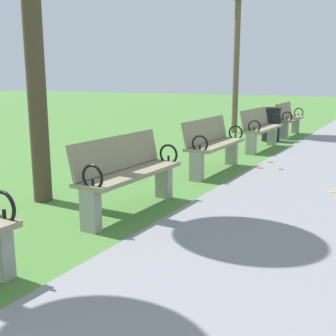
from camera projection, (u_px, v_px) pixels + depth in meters
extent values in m
cube|color=#99968E|center=(0.00, 251.00, 3.37)|extent=(0.20, 0.13, 0.45)
torus|color=black|center=(4.00, 207.00, 3.28)|extent=(0.27, 0.04, 0.27)
cylinder|color=black|center=(4.00, 217.00, 3.30)|extent=(0.03, 0.03, 0.12)
cube|color=gray|center=(131.00, 173.00, 4.96)|extent=(0.47, 1.61, 0.05)
cube|color=gray|center=(118.00, 153.00, 5.01)|extent=(0.15, 1.60, 0.40)
cube|color=#99968E|center=(91.00, 211.00, 4.39)|extent=(0.20, 0.12, 0.45)
cube|color=#99968E|center=(164.00, 181.00, 5.64)|extent=(0.20, 0.12, 0.45)
torus|color=black|center=(93.00, 177.00, 4.27)|extent=(0.27, 0.04, 0.27)
cylinder|color=black|center=(93.00, 185.00, 4.28)|extent=(0.03, 0.03, 0.12)
torus|color=black|center=(168.00, 154.00, 5.55)|extent=(0.27, 0.04, 0.27)
cylinder|color=black|center=(168.00, 160.00, 5.57)|extent=(0.03, 0.03, 0.12)
cube|color=gray|center=(216.00, 144.00, 7.12)|extent=(0.45, 1.60, 0.05)
cube|color=gray|center=(206.00, 130.00, 7.17)|extent=(0.13, 1.60, 0.40)
cube|color=#99968E|center=(197.00, 167.00, 6.54)|extent=(0.20, 0.12, 0.45)
cube|color=#99968E|center=(232.00, 152.00, 7.81)|extent=(0.20, 0.12, 0.45)
torus|color=black|center=(200.00, 144.00, 6.42)|extent=(0.27, 0.03, 0.27)
cylinder|color=black|center=(200.00, 149.00, 6.44)|extent=(0.03, 0.03, 0.12)
torus|color=black|center=(236.00, 133.00, 7.72)|extent=(0.27, 0.03, 0.27)
cylinder|color=black|center=(236.00, 137.00, 7.73)|extent=(0.03, 0.03, 0.12)
cube|color=gray|center=(263.00, 128.00, 9.38)|extent=(0.46, 1.61, 0.05)
cube|color=gray|center=(255.00, 118.00, 9.43)|extent=(0.14, 1.60, 0.40)
cube|color=#99968E|center=(251.00, 144.00, 8.81)|extent=(0.20, 0.12, 0.45)
cube|color=#99968E|center=(272.00, 136.00, 10.06)|extent=(0.20, 0.12, 0.45)
torus|color=black|center=(254.00, 127.00, 8.69)|extent=(0.27, 0.03, 0.27)
cylinder|color=black|center=(254.00, 130.00, 8.70)|extent=(0.03, 0.03, 0.12)
torus|color=black|center=(275.00, 120.00, 9.98)|extent=(0.27, 0.03, 0.27)
cylinder|color=black|center=(275.00, 124.00, 9.99)|extent=(0.03, 0.03, 0.12)
cube|color=gray|center=(291.00, 119.00, 11.58)|extent=(0.49, 1.61, 0.05)
cube|color=gray|center=(284.00, 110.00, 11.62)|extent=(0.17, 1.60, 0.40)
cube|color=#99968E|center=(284.00, 131.00, 10.99)|extent=(0.20, 0.13, 0.45)
cube|color=#99968E|center=(296.00, 125.00, 12.28)|extent=(0.20, 0.13, 0.45)
torus|color=black|center=(287.00, 117.00, 10.87)|extent=(0.27, 0.04, 0.27)
cylinder|color=black|center=(287.00, 120.00, 10.89)|extent=(0.03, 0.03, 0.12)
torus|color=black|center=(299.00, 113.00, 12.19)|extent=(0.27, 0.04, 0.27)
cylinder|color=black|center=(298.00, 115.00, 12.21)|extent=(0.03, 0.03, 0.12)
cylinder|color=#4C3D2D|center=(33.00, 38.00, 5.13)|extent=(0.23, 0.23, 4.07)
cylinder|color=brown|center=(236.00, 64.00, 11.95)|extent=(0.17, 0.17, 3.91)
cylinder|color=black|center=(271.00, 125.00, 10.67)|extent=(0.44, 0.44, 0.80)
torus|color=black|center=(272.00, 108.00, 10.58)|extent=(0.48, 0.48, 0.04)
cylinder|color=brown|center=(145.00, 180.00, 6.62)|extent=(0.13, 0.13, 0.00)
cylinder|color=#AD6B23|center=(202.00, 183.00, 6.44)|extent=(0.10, 0.10, 0.00)
cylinder|color=#BC842D|center=(232.00, 151.00, 9.23)|extent=(0.11, 0.11, 0.00)
cylinder|color=gold|center=(332.00, 192.00, 5.88)|extent=(0.13, 0.13, 0.00)
cylinder|color=brown|center=(281.00, 169.00, 7.34)|extent=(0.11, 0.11, 0.00)
cylinder|color=brown|center=(270.00, 162.00, 7.96)|extent=(0.14, 0.14, 0.00)
cylinder|color=#93511E|center=(122.00, 162.00, 8.03)|extent=(0.08, 0.08, 0.00)
cylinder|color=#AD6B23|center=(224.00, 169.00, 7.42)|extent=(0.15, 0.15, 0.00)
cylinder|color=#93511E|center=(252.00, 127.00, 13.77)|extent=(0.12, 0.12, 0.00)
cylinder|color=brown|center=(205.00, 166.00, 7.70)|extent=(0.12, 0.12, 0.00)
cylinder|color=#93511E|center=(260.00, 168.00, 7.44)|extent=(0.15, 0.15, 0.00)
cylinder|color=#BC842D|center=(287.00, 124.00, 14.60)|extent=(0.11, 0.11, 0.00)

